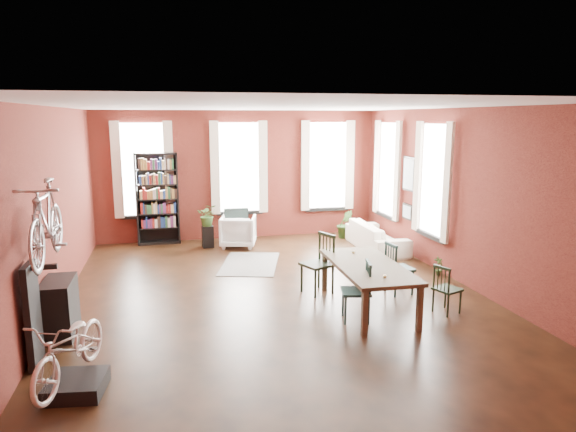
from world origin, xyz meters
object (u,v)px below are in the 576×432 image
object	(u,v)px
dining_chair_c	(447,289)
bike_trainer	(77,386)
bicycle_floor	(68,317)
dining_table	(367,287)
dining_chair_a	(356,291)
cream_sofa	(377,232)
console_table	(60,308)
dining_chair_b	(317,264)
dining_chair_d	(399,268)
white_armchair	(238,230)
plant_stand	(208,237)
bookshelf	(158,199)

from	to	relation	value
dining_chair_c	bike_trainer	bearing A→B (deg)	82.69
bicycle_floor	dining_table	bearing A→B (deg)	40.76
dining_chair_a	bike_trainer	xyz separation A→B (m)	(-3.76, -1.28, -0.37)
cream_sofa	console_table	size ratio (longest dim) A/B	2.60
dining_chair_b	dining_chair_d	size ratio (longest dim) A/B	1.15
white_armchair	bike_trainer	xyz separation A→B (m)	(-2.64, -6.18, -0.32)
cream_sofa	plant_stand	distance (m)	3.97
dining_table	console_table	size ratio (longest dim) A/B	2.71
bookshelf	plant_stand	bearing A→B (deg)	-29.61
dining_chair_b	console_table	size ratio (longest dim) A/B	1.29
bookshelf	plant_stand	world-z (taller)	bookshelf
dining_chair_d	bike_trainer	distance (m)	5.44
bookshelf	bike_trainer	size ratio (longest dim) A/B	3.67
dining_table	dining_chair_a	world-z (taller)	dining_chair_a
dining_chair_a	bicycle_floor	size ratio (longest dim) A/B	0.62
white_armchair	plant_stand	world-z (taller)	white_armchair
dining_chair_d	plant_stand	size ratio (longest dim) A/B	1.76
dining_chair_a	bike_trainer	bearing A→B (deg)	-58.43
bookshelf	dining_chair_d	bearing A→B (deg)	-48.48
dining_table	cream_sofa	bearing A→B (deg)	66.04
console_table	white_armchair	bearing A→B (deg)	55.08
bike_trainer	dining_table	bearing A→B (deg)	22.32
dining_chair_d	plant_stand	bearing A→B (deg)	30.17
console_table	plant_stand	distance (m)	5.16
dining_chair_a	bicycle_floor	bearing A→B (deg)	-58.01
bicycle_floor	dining_chair_b	bearing A→B (deg)	54.64
dining_table	dining_chair_a	distance (m)	0.54
dining_chair_b	dining_chair_d	distance (m)	1.43
dining_chair_d	bike_trainer	size ratio (longest dim) A/B	1.51
bike_trainer	plant_stand	world-z (taller)	plant_stand
dining_chair_a	dining_chair_c	xyz separation A→B (m)	(1.51, -0.03, -0.07)
dining_chair_c	bicycle_floor	size ratio (longest dim) A/B	0.52
bike_trainer	console_table	bearing A→B (deg)	105.47
dining_chair_d	plant_stand	xyz separation A→B (m)	(-3.00, 4.02, -0.20)
dining_chair_a	dining_chair_c	bearing A→B (deg)	101.61
plant_stand	dining_chair_a	bearing A→B (deg)	-69.86
dining_table	bicycle_floor	xyz separation A→B (m)	(-4.13, -1.72, 0.55)
dining_table	bookshelf	world-z (taller)	bookshelf
dining_chair_b	cream_sofa	xyz separation A→B (m)	(2.21, 2.62, -0.11)
console_table	dining_chair_b	bearing A→B (deg)	12.40
cream_sofa	plant_stand	size ratio (longest dim) A/B	4.07
bookshelf	bicycle_floor	xyz separation A→B (m)	(-0.83, -6.96, -0.19)
cream_sofa	dining_chair_c	bearing A→B (deg)	173.04
bookshelf	bicycle_floor	bearing A→B (deg)	-96.77
dining_chair_c	bike_trainer	distance (m)	5.42
dining_chair_d	cream_sofa	bearing A→B (deg)	-22.14
dining_chair_c	dining_chair_d	xyz separation A→B (m)	(-0.34, 1.02, 0.06)
dining_chair_d	bicycle_floor	bearing A→B (deg)	108.35
plant_stand	bicycle_floor	size ratio (longest dim) A/B	0.35
dining_chair_d	plant_stand	world-z (taller)	dining_chair_d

